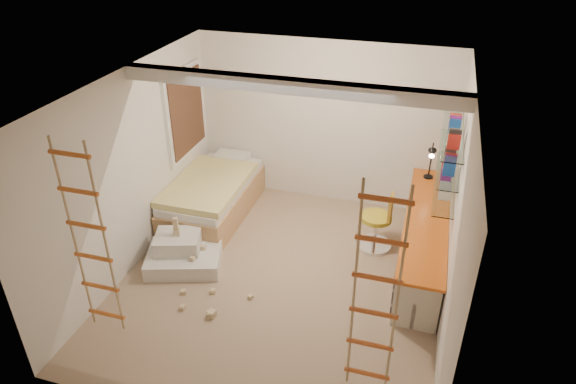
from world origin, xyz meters
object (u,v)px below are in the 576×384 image
(bed, at_px, (213,196))
(swivel_chair, at_px, (377,229))
(desk, at_px, (424,239))
(play_platform, at_px, (183,253))

(bed, xyz_separation_m, swivel_chair, (2.56, -0.16, -0.02))
(bed, height_order, swivel_chair, swivel_chair)
(desk, distance_m, play_platform, 3.24)
(play_platform, bearing_deg, swivel_chair, 24.70)
(desk, bearing_deg, bed, 173.51)
(desk, bearing_deg, play_platform, -163.37)
(swivel_chair, relative_size, play_platform, 0.73)
(swivel_chair, bearing_deg, play_platform, -155.30)
(bed, distance_m, play_platform, 1.30)
(bed, xyz_separation_m, play_platform, (0.10, -1.29, -0.16))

